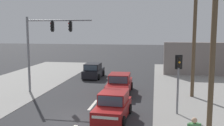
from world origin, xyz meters
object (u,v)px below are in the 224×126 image
Objects in this scene: utility_pole_foreground_right at (211,21)px; sedan_oncoming_near at (119,84)px; hatchback_crossing_left at (113,106)px; utility_pole_midground_right at (195,31)px; pedestal_signal_right_kerb at (178,74)px; hatchback_receding_far at (93,71)px; traffic_signal_mast at (43,41)px.

sedan_oncoming_near is (-5.28, 7.15, -4.75)m from utility_pole_foreground_right.
utility_pole_foreground_right is 2.38× the size of sedan_oncoming_near.
hatchback_crossing_left is at bearing 165.14° from utility_pole_foreground_right.
sedan_oncoming_near is 5.88m from hatchback_crossing_left.
utility_pole_midground_right is 8.71m from hatchback_crossing_left.
pedestal_signal_right_kerb is 13.16m from hatchback_receding_far.
utility_pole_foreground_right is 7.00m from utility_pole_midground_right.
hatchback_receding_far is (2.35, 6.82, -3.44)m from traffic_signal_mast.
hatchback_crossing_left is at bearing -159.34° from pedestal_signal_right_kerb.
traffic_signal_mast reaches higher than pedestal_signal_right_kerb.
sedan_oncoming_near is at bearing -59.57° from hatchback_receding_far.
utility_pole_midground_right is 2.19× the size of sedan_oncoming_near.
sedan_oncoming_near is at bearing 94.25° from hatchback_crossing_left.
utility_pole_midground_right is at bearing 71.76° from pedestal_signal_right_kerb.
hatchback_crossing_left is at bearing -71.46° from hatchback_receding_far.
traffic_signal_mast is at bearing 141.11° from hatchback_crossing_left.
sedan_oncoming_near is 7.05m from hatchback_receding_far.
traffic_signal_mast is 1.69× the size of pedestal_signal_right_kerb.
utility_pole_foreground_right is at bearing -29.79° from traffic_signal_mast.
pedestal_signal_right_kerb is (-1.18, 2.67, -3.03)m from utility_pole_foreground_right.
hatchback_receding_far is at bearing 120.43° from sedan_oncoming_near.
traffic_signal_mast is 1.41× the size of sedan_oncoming_near.
pedestal_signal_right_kerb is (10.01, -3.74, -1.73)m from traffic_signal_mast.
traffic_signal_mast is at bearing -177.18° from utility_pole_midground_right.
traffic_signal_mast is 1.64× the size of hatchback_receding_far.
utility_pole_foreground_right is at bearing -14.86° from hatchback_crossing_left.
utility_pole_foreground_right reaches higher than traffic_signal_mast.
pedestal_signal_right_kerb is at bearing -47.60° from sedan_oncoming_near.
sedan_oncoming_near is at bearing 132.40° from pedestal_signal_right_kerb.
utility_pole_midground_right reaches higher than traffic_signal_mast.
traffic_signal_mast is 10.83m from pedestal_signal_right_kerb.
hatchback_crossing_left is 1.02× the size of hatchback_receding_far.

